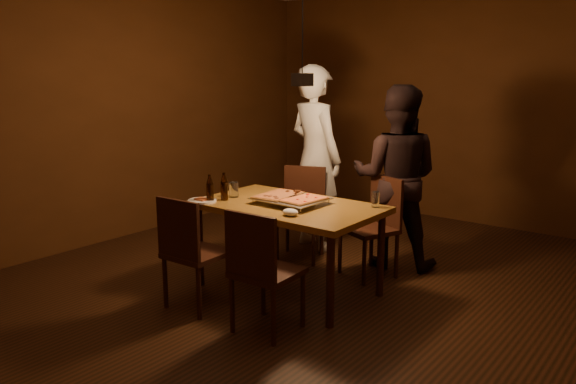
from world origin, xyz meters
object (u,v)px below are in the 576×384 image
Objects in this scene: chair_near_right at (260,261)px; pendant_lamp at (302,78)px; chair_near_left at (189,243)px; beer_bottle_b at (224,186)px; chair_far_left at (302,204)px; chair_far_right at (377,217)px; dining_table at (288,213)px; pizza_tray at (291,201)px; beer_bottle_a at (210,188)px; diner_white at (315,158)px; diner_dark at (396,177)px; plate_slice at (202,201)px.

pendant_lamp reaches higher than chair_near_right.
chair_near_left is 0.44× the size of pendant_lamp.
chair_far_left is at bearing 86.33° from beer_bottle_b.
chair_far_right and chair_near_left have the same top height.
chair_near_left is (-0.35, -0.77, -0.14)m from dining_table.
beer_bottle_a reaches higher than pizza_tray.
pendant_lamp reaches higher than dining_table.
dining_table is 0.59m from beer_bottle_b.
dining_table is 1.36× the size of pendant_lamp.
pendant_lamp is (0.59, -1.04, 0.82)m from diner_white.
pendant_lamp is at bearing 105.24° from chair_near_right.
chair_far_left is 1.74m from chair_near_right.
beer_bottle_b is (-0.07, -1.02, 0.33)m from chair_far_left.
chair_near_left is at bearing -110.47° from pizza_tray.
beer_bottle_b reaches higher than chair_far_left.
dining_table is 0.10m from pizza_tray.
pizza_tray is (0.45, -0.78, 0.24)m from chair_far_left.
diner_dark is at bearing 66.07° from chair_near_left.
pizza_tray is at bearing 32.44° from plate_slice.
plate_slice is 0.13× the size of diner_white.
beer_bottle_b is (-0.51, -0.22, 0.19)m from dining_table.
diner_white is 1.11× the size of diner_dark.
dining_table is 1.21m from diner_dark.
chair_far_left is 2.36× the size of beer_bottle_a.
pizza_tray is at bearing 86.57° from chair_far_right.
chair_near_left is at bearing -114.91° from pendant_lamp.
diner_dark is at bearing -165.69° from diner_white.
chair_near_right is 0.44× the size of pendant_lamp.
chair_far_left is 2.29× the size of plate_slice.
pendant_lamp is at bearing 135.26° from diner_white.
beer_bottle_b is at bearing 69.96° from beer_bottle_a.
diner_white is (0.02, 1.49, 0.08)m from beer_bottle_a.
chair_near_right reaches higher than dining_table.
beer_bottle_a is at bearing 38.03° from diner_dark.
dining_table is 0.90m from chair_far_right.
chair_near_right is at bearing 69.29° from diner_dark.
plate_slice is at bearing -152.41° from beer_bottle_a.
chair_near_left is 2.04× the size of plate_slice.
chair_near_left is (0.09, -1.57, 0.00)m from chair_far_left.
diner_dark is at bearing 179.63° from chair_far_left.
beer_bottle_b is 1.62m from diner_dark.
pendant_lamp is at bearing 36.62° from beer_bottle_a.
diner_dark reaches higher than chair_near_left.
chair_near_left is 0.53m from plate_slice.
beer_bottle_b is at bearing 37.03° from diner_dark.
beer_bottle_a is at bearing 27.59° from plate_slice.
chair_near_left and chair_near_right have the same top height.
chair_near_left is 1.56m from pendant_lamp.
chair_near_right is at bearing -71.63° from pendant_lamp.
beer_bottle_b reaches higher than chair_near_right.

